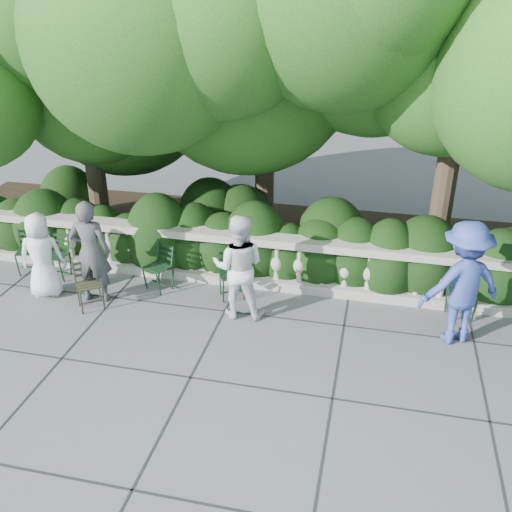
% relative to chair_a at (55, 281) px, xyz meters
% --- Properties ---
extents(ground, '(90.00, 90.00, 0.00)m').
position_rel_chair_a_xyz_m(ground, '(3.85, -1.13, 0.00)').
color(ground, '#515359').
rests_on(ground, ground).
extents(balustrade, '(12.00, 0.44, 1.00)m').
position_rel_chair_a_xyz_m(balustrade, '(3.85, 0.67, 0.49)').
color(balustrade, '#9E998E').
rests_on(balustrade, ground).
extents(shrub_hedge, '(15.00, 2.60, 1.70)m').
position_rel_chair_a_xyz_m(shrub_hedge, '(3.85, 1.87, 0.00)').
color(shrub_hedge, black).
rests_on(shrub_hedge, ground).
extents(tree_canopy, '(15.04, 6.52, 6.78)m').
position_rel_chair_a_xyz_m(tree_canopy, '(4.53, 2.07, 3.96)').
color(tree_canopy, '#3F3023').
rests_on(tree_canopy, ground).
extents(chair_a, '(0.45, 0.49, 0.84)m').
position_rel_chair_a_xyz_m(chair_a, '(0.00, 0.00, 0.00)').
color(chair_a, black).
rests_on(chair_a, ground).
extents(chair_b, '(0.56, 0.59, 0.84)m').
position_rel_chair_a_xyz_m(chair_b, '(-0.56, 0.07, 0.00)').
color(chair_b, black).
rests_on(chair_b, ground).
extents(chair_c, '(0.61, 0.62, 0.84)m').
position_rel_chair_a_xyz_m(chair_c, '(1.94, 0.02, 0.00)').
color(chair_c, black).
rests_on(chair_c, ground).
extents(chair_d, '(0.60, 0.62, 0.84)m').
position_rel_chair_a_xyz_m(chair_d, '(3.42, 0.02, 0.00)').
color(chair_d, black).
rests_on(chair_d, ground).
extents(chair_f, '(0.52, 0.55, 0.84)m').
position_rel_chair_a_xyz_m(chair_f, '(7.19, 0.22, 0.00)').
color(chair_f, black).
rests_on(chair_f, ground).
extents(chair_weathered, '(0.64, 0.65, 0.84)m').
position_rel_chair_a_xyz_m(chair_weathered, '(1.21, -0.83, 0.00)').
color(chair_weathered, black).
rests_on(chair_weathered, ground).
extents(person_businessman, '(0.85, 0.68, 1.53)m').
position_rel_chair_a_xyz_m(person_businessman, '(0.15, -0.46, 0.77)').
color(person_businessman, white).
rests_on(person_businessman, ground).
extents(person_woman_grey, '(0.74, 0.56, 1.83)m').
position_rel_chair_a_xyz_m(person_woman_grey, '(1.07, -0.43, 0.91)').
color(person_woman_grey, '#404045').
rests_on(person_woman_grey, ground).
extents(person_casual_man, '(0.92, 0.74, 1.77)m').
position_rel_chair_a_xyz_m(person_casual_man, '(3.61, -0.34, 0.89)').
color(person_casual_man, white).
rests_on(person_casual_man, ground).
extents(person_older_blue, '(1.46, 1.19, 1.97)m').
position_rel_chair_a_xyz_m(person_older_blue, '(7.03, -0.31, 0.98)').
color(person_older_blue, '#34459E').
rests_on(person_older_blue, ground).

